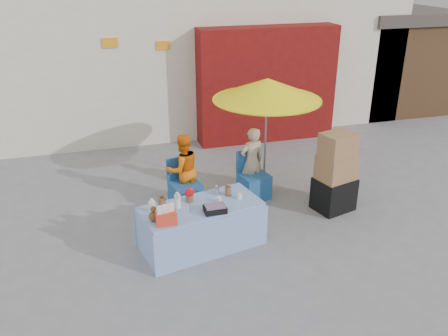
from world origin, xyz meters
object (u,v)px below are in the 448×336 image
object	(u,v)px
market_table	(201,225)
vendor_orange	(183,169)
chair_right	(254,184)
umbrella	(267,90)
vendor_beige	(252,162)
box_stack	(336,175)
chair_left	(185,193)

from	to	relation	value
market_table	vendor_orange	bearing A→B (deg)	76.25
chair_right	umbrella	size ratio (longest dim) A/B	0.41
vendor_beige	box_stack	bearing A→B (deg)	129.19
chair_left	chair_right	distance (m)	1.25
chair_right	box_stack	size ratio (longest dim) A/B	0.61
market_table	chair_left	xyz separation A→B (m)	(0.02, 1.29, -0.10)
chair_left	umbrella	xyz separation A→B (m)	(1.55, 0.28, 1.64)
chair_left	umbrella	world-z (taller)	umbrella
chair_left	vendor_beige	world-z (taller)	vendor_beige
chair_left	vendor_beige	distance (m)	1.32
chair_left	umbrella	size ratio (longest dim) A/B	0.41
market_table	box_stack	distance (m)	2.51
vendor_beige	umbrella	bearing A→B (deg)	-165.78
box_stack	umbrella	bearing A→B (deg)	128.80
chair_right	vendor_beige	size ratio (longest dim) A/B	0.67
chair_left	box_stack	world-z (taller)	box_stack
vendor_orange	umbrella	bearing A→B (deg)	173.18
market_table	vendor_beige	world-z (taller)	vendor_beige
chair_left	vendor_orange	bearing A→B (deg)	76.21
vendor_orange	box_stack	distance (m)	2.59
chair_left	market_table	bearing A→B (deg)	-103.44
chair_right	umbrella	world-z (taller)	umbrella
vendor_orange	box_stack	bearing A→B (deg)	146.69
market_table	vendor_beige	bearing A→B (deg)	35.53
umbrella	market_table	bearing A→B (deg)	-135.01
vendor_beige	vendor_orange	bearing A→B (deg)	-12.35
umbrella	vendor_beige	bearing A→B (deg)	-153.43
vendor_orange	chair_right	bearing A→B (deg)	161.49
umbrella	box_stack	world-z (taller)	umbrella
market_table	umbrella	size ratio (longest dim) A/B	0.92
box_stack	market_table	bearing A→B (deg)	-168.38
vendor_orange	vendor_beige	xyz separation A→B (m)	(1.25, 0.00, -0.00)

